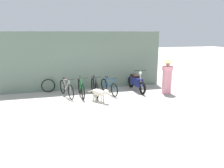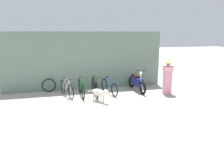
{
  "view_description": "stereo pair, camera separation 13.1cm",
  "coord_description": "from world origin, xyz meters",
  "px_view_note": "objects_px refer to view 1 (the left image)",
  "views": [
    {
      "loc": [
        -1.49,
        -7.46,
        2.74
      ],
      "look_at": [
        0.84,
        1.04,
        0.65
      ],
      "focal_mm": 35.0,
      "sensor_mm": 36.0,
      "label": 1
    },
    {
      "loc": [
        -1.36,
        -7.5,
        2.74
      ],
      "look_at": [
        0.84,
        1.04,
        0.65
      ],
      "focal_mm": 35.0,
      "sensor_mm": 36.0,
      "label": 2
    }
  ],
  "objects_px": {
    "bicycle_2": "(95,87)",
    "stray_dog": "(100,93)",
    "bicycle_3": "(109,87)",
    "person_in_robes": "(167,75)",
    "bicycle_0": "(66,89)",
    "motorcycle": "(136,82)",
    "bicycle_1": "(81,88)",
    "spare_tire_left": "(48,86)"
  },
  "relations": [
    {
      "from": "bicycle_1",
      "to": "bicycle_3",
      "type": "relative_size",
      "value": 1.02
    },
    {
      "from": "bicycle_2",
      "to": "spare_tire_left",
      "type": "relative_size",
      "value": 2.61
    },
    {
      "from": "bicycle_1",
      "to": "bicycle_2",
      "type": "bearing_deg",
      "value": 86.97
    },
    {
      "from": "bicycle_2",
      "to": "bicycle_3",
      "type": "xyz_separation_m",
      "value": [
        0.67,
        0.08,
        -0.04
      ]
    },
    {
      "from": "bicycle_2",
      "to": "stray_dog",
      "type": "relative_size",
      "value": 1.67
    },
    {
      "from": "bicycle_0",
      "to": "motorcycle",
      "type": "height_order",
      "value": "motorcycle"
    },
    {
      "from": "bicycle_0",
      "to": "person_in_robes",
      "type": "xyz_separation_m",
      "value": [
        4.48,
        -0.7,
        0.5
      ]
    },
    {
      "from": "motorcycle",
      "to": "stray_dog",
      "type": "bearing_deg",
      "value": -61.62
    },
    {
      "from": "bicycle_3",
      "to": "person_in_robes",
      "type": "distance_m",
      "value": 2.7
    },
    {
      "from": "stray_dog",
      "to": "person_in_robes",
      "type": "distance_m",
      "value": 3.3
    },
    {
      "from": "bicycle_3",
      "to": "stray_dog",
      "type": "height_order",
      "value": "bicycle_3"
    },
    {
      "from": "bicycle_0",
      "to": "bicycle_2",
      "type": "bearing_deg",
      "value": 66.87
    },
    {
      "from": "bicycle_1",
      "to": "bicycle_3",
      "type": "bearing_deg",
      "value": 91.24
    },
    {
      "from": "motorcycle",
      "to": "person_in_robes",
      "type": "height_order",
      "value": "person_in_robes"
    },
    {
      "from": "bicycle_2",
      "to": "motorcycle",
      "type": "bearing_deg",
      "value": 96.68
    },
    {
      "from": "bicycle_3",
      "to": "person_in_robes",
      "type": "bearing_deg",
      "value": 64.43
    },
    {
      "from": "motorcycle",
      "to": "spare_tire_left",
      "type": "height_order",
      "value": "motorcycle"
    },
    {
      "from": "bicycle_3",
      "to": "spare_tire_left",
      "type": "xyz_separation_m",
      "value": [
        -2.67,
        0.99,
        -0.01
      ]
    },
    {
      "from": "bicycle_3",
      "to": "spare_tire_left",
      "type": "height_order",
      "value": "bicycle_3"
    },
    {
      "from": "bicycle_1",
      "to": "motorcycle",
      "type": "xyz_separation_m",
      "value": [
        2.67,
        0.22,
        0.07
      ]
    },
    {
      "from": "bicycle_2",
      "to": "motorcycle",
      "type": "height_order",
      "value": "motorcycle"
    },
    {
      "from": "bicycle_2",
      "to": "stray_dog",
      "type": "height_order",
      "value": "bicycle_2"
    },
    {
      "from": "bicycle_1",
      "to": "bicycle_2",
      "type": "height_order",
      "value": "bicycle_2"
    },
    {
      "from": "bicycle_1",
      "to": "bicycle_2",
      "type": "xyz_separation_m",
      "value": [
        0.6,
        -0.01,
        0.0
      ]
    },
    {
      "from": "person_in_robes",
      "to": "bicycle_3",
      "type": "bearing_deg",
      "value": -38.48
    },
    {
      "from": "bicycle_1",
      "to": "person_in_robes",
      "type": "distance_m",
      "value": 3.92
    },
    {
      "from": "bicycle_0",
      "to": "person_in_robes",
      "type": "distance_m",
      "value": 4.56
    },
    {
      "from": "bicycle_1",
      "to": "spare_tire_left",
      "type": "bearing_deg",
      "value": -128.7
    },
    {
      "from": "motorcycle",
      "to": "bicycle_3",
      "type": "bearing_deg",
      "value": -86.06
    },
    {
      "from": "person_in_robes",
      "to": "stray_dog",
      "type": "bearing_deg",
      "value": -17.05
    },
    {
      "from": "bicycle_0",
      "to": "spare_tire_left",
      "type": "relative_size",
      "value": 2.64
    },
    {
      "from": "bicycle_2",
      "to": "spare_tire_left",
      "type": "distance_m",
      "value": 2.27
    },
    {
      "from": "bicycle_2",
      "to": "stray_dog",
      "type": "xyz_separation_m",
      "value": [
        0.02,
        -0.99,
        0.02
      ]
    },
    {
      "from": "stray_dog",
      "to": "spare_tire_left",
      "type": "relative_size",
      "value": 1.56
    },
    {
      "from": "motorcycle",
      "to": "bicycle_0",
      "type": "bearing_deg",
      "value": -91.3
    },
    {
      "from": "bicycle_1",
      "to": "spare_tire_left",
      "type": "xyz_separation_m",
      "value": [
        -1.4,
        1.06,
        -0.05
      ]
    },
    {
      "from": "bicycle_0",
      "to": "motorcycle",
      "type": "relative_size",
      "value": 0.86
    },
    {
      "from": "bicycle_0",
      "to": "person_in_robes",
      "type": "relative_size",
      "value": 1.04
    },
    {
      "from": "bicycle_0",
      "to": "bicycle_1",
      "type": "xyz_separation_m",
      "value": [
        0.62,
        -0.15,
        0.02
      ]
    },
    {
      "from": "bicycle_2",
      "to": "person_in_robes",
      "type": "relative_size",
      "value": 1.03
    },
    {
      "from": "stray_dog",
      "to": "bicycle_1",
      "type": "bearing_deg",
      "value": 176.04
    },
    {
      "from": "bicycle_0",
      "to": "stray_dog",
      "type": "xyz_separation_m",
      "value": [
        1.24,
        -1.16,
        0.04
      ]
    }
  ]
}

